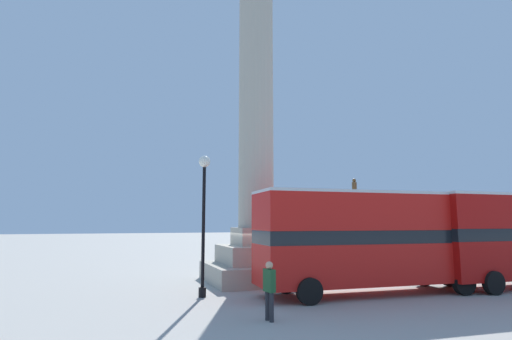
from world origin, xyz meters
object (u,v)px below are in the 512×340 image
object	(u,v)px
equestrian_statue	(356,238)
street_lamp	(204,208)
bus_a	(372,237)
monument_column	(256,137)
pedestrian_near_lamp	(269,287)

from	to	relation	value
equestrian_statue	street_lamp	world-z (taller)	equestrian_statue
bus_a	street_lamp	world-z (taller)	street_lamp
bus_a	monument_column	bearing A→B (deg)	127.28
monument_column	bus_a	xyz separation A→B (m)	(3.53, -5.16, -5.26)
monument_column	equestrian_statue	world-z (taller)	monument_column
monument_column	bus_a	bearing A→B (deg)	-55.59
monument_column	street_lamp	distance (m)	6.32
street_lamp	monument_column	bearing A→B (deg)	43.75
monument_column	bus_a	distance (m)	8.17
equestrian_statue	pedestrian_near_lamp	xyz separation A→B (m)	(-12.40, -13.94, -0.87)
street_lamp	bus_a	bearing A→B (deg)	-14.11
monument_column	pedestrian_near_lamp	world-z (taller)	monument_column
equestrian_statue	pedestrian_near_lamp	bearing A→B (deg)	-117.70
bus_a	pedestrian_near_lamp	bearing A→B (deg)	-151.26
bus_a	equestrian_statue	world-z (taller)	equestrian_statue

